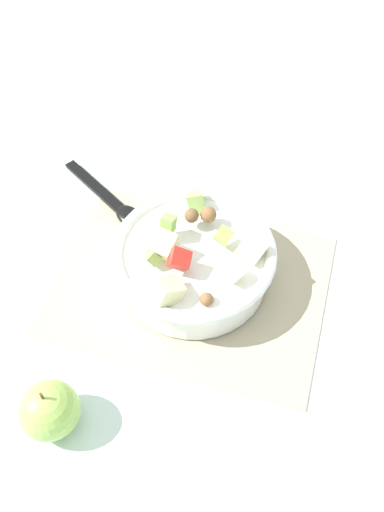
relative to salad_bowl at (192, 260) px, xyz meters
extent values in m
plane|color=silver|center=(0.00, 0.01, -0.05)|extent=(2.40, 2.40, 0.00)
cube|color=tan|center=(0.00, 0.01, -0.04)|extent=(0.40, 0.30, 0.01)
cylinder|color=white|center=(0.00, 0.00, -0.01)|extent=(0.22, 0.22, 0.06)
torus|color=white|center=(0.00, 0.00, 0.02)|extent=(0.24, 0.24, 0.02)
sphere|color=brown|center=(0.01, -0.05, 0.04)|extent=(0.03, 0.04, 0.03)
cube|color=#93C160|center=(0.04, -0.02, 0.05)|extent=(0.02, 0.03, 0.03)
cube|color=#93C160|center=(0.05, 0.04, 0.04)|extent=(0.03, 0.03, 0.03)
cube|color=beige|center=(-0.08, -0.02, 0.03)|extent=(0.05, 0.05, 0.05)
sphere|color=brown|center=(-0.01, -0.06, 0.04)|extent=(0.03, 0.04, 0.03)
cube|color=#9EC656|center=(-0.04, -0.02, 0.05)|extent=(0.03, 0.03, 0.03)
cube|color=red|center=(0.01, 0.04, 0.05)|extent=(0.04, 0.03, 0.04)
cube|color=#A3CC6B|center=(0.02, -0.08, 0.03)|extent=(0.04, 0.04, 0.04)
sphere|color=brown|center=(-0.04, 0.08, 0.03)|extent=(0.03, 0.03, 0.03)
cube|color=beige|center=(0.04, 0.02, 0.05)|extent=(0.04, 0.05, 0.04)
cube|color=beige|center=(0.01, 0.08, 0.04)|extent=(0.05, 0.05, 0.04)
cube|color=beige|center=(-0.07, 0.03, 0.04)|extent=(0.03, 0.04, 0.03)
ellipsoid|color=black|center=(0.13, -0.08, -0.03)|extent=(0.07, 0.06, 0.01)
cube|color=black|center=(0.21, -0.13, -0.04)|extent=(0.14, 0.10, 0.01)
sphere|color=#9EC656|center=(0.10, 0.27, -0.01)|extent=(0.08, 0.08, 0.08)
cylinder|color=brown|center=(0.10, 0.27, 0.04)|extent=(0.00, 0.00, 0.01)
camera|label=1|loc=(-0.14, 0.46, 0.65)|focal=38.32mm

